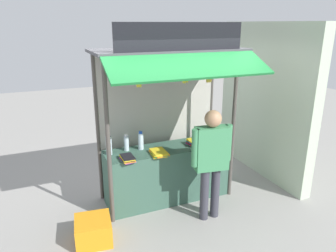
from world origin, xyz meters
name	(u,v)px	position (x,y,z in m)	size (l,w,h in m)	color
ground_plane	(168,198)	(0.00, 0.00, 0.00)	(20.00, 20.00, 0.00)	gray
stall_counter	(168,173)	(0.00, 0.00, 0.43)	(1.95, 0.57, 0.87)	#385B4C
stall_structure	(165,99)	(0.00, 0.10, 1.61)	(2.15, 1.43, 2.70)	#4C4742
water_bottle_far_left	(126,143)	(-0.61, 0.14, 0.99)	(0.07, 0.07, 0.26)	silver
water_bottle_center	(141,141)	(-0.40, 0.11, 1.00)	(0.08, 0.08, 0.29)	silver
water_bottle_back_left	(109,145)	(-0.89, 0.09, 1.01)	(0.09, 0.09, 0.31)	silver
magazine_stack_front_left	(159,153)	(-0.23, -0.19, 0.89)	(0.25, 0.32, 0.05)	yellow
magazine_stack_mid_left	(195,142)	(0.43, -0.07, 0.91)	(0.23, 0.26, 0.09)	green
magazine_stack_far_right	(127,158)	(-0.70, -0.22, 0.90)	(0.20, 0.29, 0.06)	purple
banana_bunch_leftmost	(224,71)	(0.68, -0.38, 2.05)	(0.10, 0.10, 0.25)	#332D23
banana_bunch_inner_right	(209,77)	(0.45, -0.38, 1.99)	(0.11, 0.10, 0.32)	#332D23
banana_bunch_inner_left	(185,78)	(0.08, -0.38, 2.00)	(0.09, 0.10, 0.30)	#332D23
banana_bunch_rightmost	(139,82)	(-0.56, -0.38, 1.99)	(0.10, 0.10, 0.31)	#332D23
vendor_person	(211,156)	(0.34, -0.73, 0.97)	(0.61, 0.26, 1.61)	#383842
plastic_crate	(93,230)	(-1.30, -0.62, 0.16)	(0.45, 0.45, 0.31)	orange
neighbour_wall	(264,101)	(2.01, 0.30, 1.36)	(0.20, 2.40, 2.72)	beige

